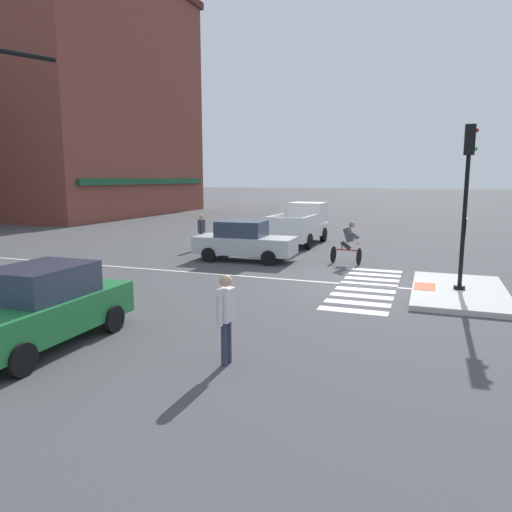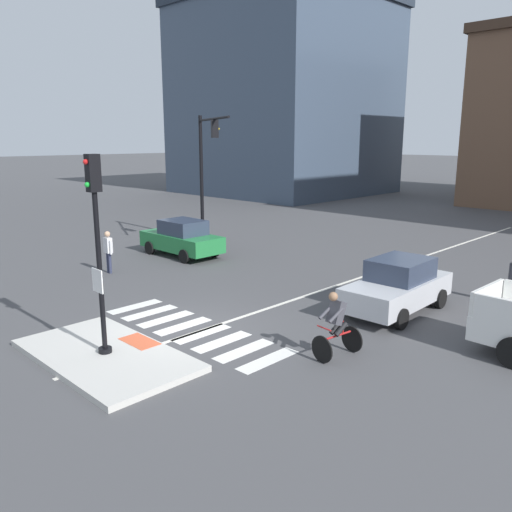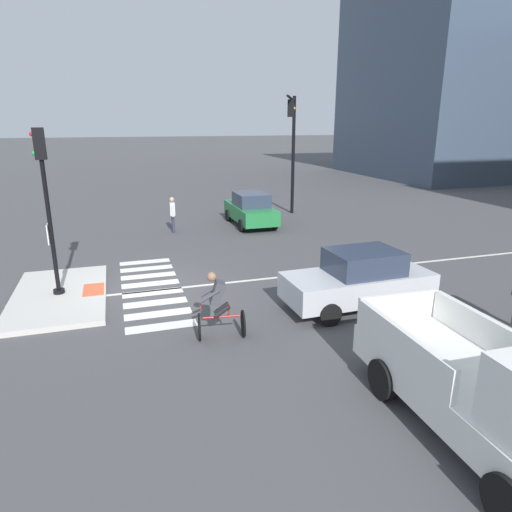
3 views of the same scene
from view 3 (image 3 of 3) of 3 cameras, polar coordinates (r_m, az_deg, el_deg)
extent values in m
plane|color=#474749|center=(14.51, -13.31, -4.01)|extent=(300.00, 300.00, 0.00)
cube|color=beige|center=(14.58, -23.54, -4.58)|extent=(4.80, 2.62, 0.15)
cube|color=#DB5B38|center=(14.46, -19.81, -3.99)|extent=(1.10, 0.60, 0.01)
cylinder|color=black|center=(14.54, -23.60, -4.09)|extent=(0.32, 0.32, 0.12)
cylinder|color=black|center=(14.02, -24.51, 3.33)|extent=(0.12, 0.12, 3.74)
cube|color=white|center=(14.07, -24.72, 2.56)|extent=(0.44, 0.03, 0.56)
cube|color=black|center=(13.73, -25.67, 12.66)|extent=(0.24, 0.28, 0.84)
sphere|color=red|center=(13.75, -26.48, 13.61)|extent=(0.12, 0.12, 0.12)
sphere|color=green|center=(13.77, -26.21, 11.55)|extent=(0.12, 0.12, 0.12)
cube|color=silver|center=(17.25, -13.85, -0.72)|extent=(0.44, 1.80, 0.01)
cube|color=silver|center=(16.46, -13.64, -1.54)|extent=(0.44, 1.80, 0.01)
cube|color=silver|center=(15.68, -13.42, -2.44)|extent=(0.44, 1.80, 0.01)
cube|color=silver|center=(14.90, -13.17, -3.44)|extent=(0.44, 1.80, 0.01)
cube|color=silver|center=(14.13, -12.89, -4.54)|extent=(0.44, 1.80, 0.01)
cube|color=silver|center=(13.36, -12.58, -5.77)|extent=(0.44, 1.80, 0.01)
cube|color=silver|center=(12.60, -12.23, -7.15)|extent=(0.44, 1.80, 0.01)
cube|color=silver|center=(11.85, -11.83, -8.70)|extent=(0.44, 1.80, 0.01)
cube|color=silver|center=(17.88, 20.55, -0.70)|extent=(0.14, 28.00, 0.01)
cylinder|color=black|center=(25.53, 4.71, 12.42)|extent=(0.18, 0.18, 6.31)
cylinder|color=black|center=(23.05, 4.48, 19.20)|extent=(4.46, 2.20, 0.11)
cube|color=black|center=(22.79, 4.42, 18.10)|extent=(0.36, 0.38, 0.80)
sphere|color=gold|center=(22.78, 4.86, 18.09)|extent=(0.12, 0.12, 0.12)
cube|color=#3D4C60|center=(48.74, 23.98, 19.40)|extent=(16.65, 16.33, 17.01)
cube|color=#237A3D|center=(22.65, -0.71, 5.54)|extent=(4.11, 1.72, 0.70)
cube|color=#2D384C|center=(22.39, -0.60, 7.15)|extent=(1.91, 1.49, 0.64)
cylinder|color=black|center=(23.70, -3.55, 5.14)|extent=(0.60, 0.18, 0.60)
cylinder|color=black|center=(24.15, 0.30, 5.39)|extent=(0.60, 0.18, 0.60)
cylinder|color=black|center=(21.30, -1.85, 3.86)|extent=(0.60, 0.18, 0.60)
cylinder|color=black|center=(21.80, 2.37, 4.15)|extent=(0.60, 0.18, 0.60)
cube|color=silver|center=(12.85, 12.68, -3.61)|extent=(1.81, 4.15, 0.70)
cube|color=#2D384C|center=(12.71, 13.45, -0.69)|extent=(1.53, 1.94, 0.64)
cylinder|color=black|center=(11.70, 9.34, -7.30)|extent=(0.20, 0.60, 0.60)
cylinder|color=black|center=(13.08, 5.91, -4.55)|extent=(0.20, 0.60, 0.60)
cylinder|color=black|center=(13.04, 19.29, -5.51)|extent=(0.20, 0.60, 0.60)
cylinder|color=black|center=(14.28, 15.23, -3.21)|extent=(0.20, 0.60, 0.60)
cube|color=white|center=(8.49, 26.53, -15.93)|extent=(5.15, 2.04, 0.60)
cube|color=white|center=(9.42, 26.96, -8.57)|extent=(2.81, 0.20, 0.60)
cube|color=white|center=(8.38, 17.77, -10.62)|extent=(2.81, 0.20, 0.60)
cube|color=white|center=(9.95, 17.44, -6.16)|extent=(0.15, 1.80, 0.60)
cylinder|color=black|center=(7.24, 29.35, -25.55)|extent=(0.77, 0.26, 0.76)
cylinder|color=black|center=(10.07, 24.90, -12.39)|extent=(0.77, 0.26, 0.76)
cylinder|color=black|center=(9.07, 15.79, -14.70)|extent=(0.77, 0.26, 0.76)
cylinder|color=black|center=(10.91, -7.15, -8.87)|extent=(0.66, 0.12, 0.66)
cylinder|color=black|center=(11.00, -1.63, -8.52)|extent=(0.66, 0.12, 0.66)
cylinder|color=#B21E1E|center=(10.85, -4.40, -7.65)|extent=(0.16, 0.89, 0.05)
cylinder|color=#B21E1E|center=(10.80, -3.47, -6.72)|extent=(0.04, 0.04, 0.30)
cylinder|color=#B21E1E|center=(10.70, -6.98, -6.34)|extent=(0.44, 0.09, 0.04)
cylinder|color=black|center=(10.71, -4.27, -6.94)|extent=(0.17, 0.41, 0.33)
cylinder|color=black|center=(10.85, -4.36, -6.61)|extent=(0.17, 0.41, 0.33)
cube|color=#3F3F47|center=(10.61, -4.91, -4.68)|extent=(0.39, 0.42, 0.60)
sphere|color=#936B4C|center=(10.46, -5.62, -2.62)|extent=(0.22, 0.22, 0.22)
cylinder|color=#3F3F47|center=(10.45, -5.81, -5.05)|extent=(0.14, 0.46, 0.31)
cylinder|color=#3F3F47|center=(10.75, -5.94, -4.42)|extent=(0.14, 0.46, 0.31)
cylinder|color=#2D334C|center=(21.40, -10.40, 3.95)|extent=(0.12, 0.12, 0.82)
cylinder|color=#2D334C|center=(21.56, -10.43, 4.04)|extent=(0.12, 0.12, 0.82)
cube|color=silver|center=(21.34, -10.52, 5.86)|extent=(0.37, 0.24, 0.60)
cylinder|color=silver|center=(21.13, -10.46, 5.62)|extent=(0.09, 0.09, 0.56)
cylinder|color=silver|center=(21.58, -10.55, 5.84)|extent=(0.09, 0.09, 0.56)
sphere|color=tan|center=(21.27, -10.58, 7.02)|extent=(0.22, 0.22, 0.22)
camera|label=1|loc=(28.50, -19.63, 12.40)|focal=33.36mm
camera|label=2|loc=(8.10, -87.43, 2.11)|focal=36.36mm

